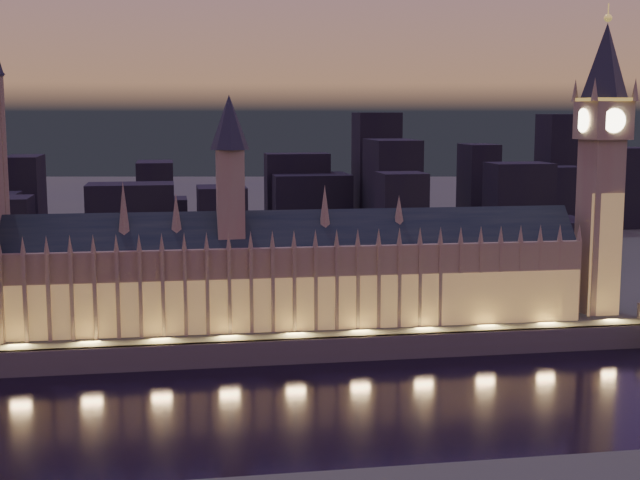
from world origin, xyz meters
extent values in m
plane|color=black|center=(0.00, 0.00, 0.00)|extent=(2000.00, 2000.00, 0.00)
cube|color=#40453E|center=(0.00, 520.00, 4.00)|extent=(2000.00, 960.00, 8.00)
cube|color=#565047|center=(0.00, 41.00, 4.00)|extent=(2000.00, 2.50, 8.00)
cube|color=#966C58|center=(-4.18, 62.00, 22.00)|extent=(200.24, 22.52, 28.00)
cube|color=tan|center=(-4.18, 51.75, 17.00)|extent=(200.00, 0.50, 18.00)
cube|color=black|center=(-4.18, 62.00, 39.00)|extent=(200.19, 18.78, 16.26)
cube|color=#966C58|center=(-24.18, 62.00, 52.00)|extent=(9.00, 9.00, 32.00)
cone|color=#21232E|center=(-24.18, 62.00, 77.00)|extent=(13.00, 13.00, 18.00)
cube|color=#966C58|center=(-97.04, 51.40, 22.00)|extent=(1.20, 1.20, 28.00)
cube|color=#966C58|center=(-89.90, 51.40, 22.00)|extent=(1.20, 1.20, 28.00)
cone|color=#966C58|center=(-89.90, 52.00, 39.00)|extent=(2.00, 2.00, 6.00)
cube|color=#966C58|center=(-82.75, 51.40, 22.00)|extent=(1.20, 1.20, 28.00)
cone|color=#966C58|center=(-82.75, 52.00, 39.00)|extent=(2.00, 2.00, 6.00)
cube|color=#966C58|center=(-75.61, 51.40, 22.00)|extent=(1.20, 1.20, 28.00)
cone|color=#966C58|center=(-75.61, 52.00, 39.00)|extent=(2.00, 2.00, 6.00)
cube|color=#966C58|center=(-68.47, 51.40, 22.00)|extent=(1.20, 1.20, 28.00)
cone|color=#966C58|center=(-68.47, 52.00, 39.00)|extent=(2.00, 2.00, 6.00)
cube|color=#966C58|center=(-61.33, 51.40, 22.00)|extent=(1.20, 1.20, 28.00)
cone|color=#966C58|center=(-61.33, 52.00, 39.00)|extent=(2.00, 2.00, 6.00)
cube|color=#966C58|center=(-54.18, 51.40, 22.00)|extent=(1.20, 1.20, 28.00)
cone|color=#966C58|center=(-54.18, 52.00, 39.00)|extent=(2.00, 2.00, 6.00)
cube|color=#966C58|center=(-47.04, 51.40, 22.00)|extent=(1.20, 1.20, 28.00)
cone|color=#966C58|center=(-47.04, 52.00, 39.00)|extent=(2.00, 2.00, 6.00)
cube|color=#966C58|center=(-39.90, 51.40, 22.00)|extent=(1.20, 1.20, 28.00)
cone|color=#966C58|center=(-39.90, 52.00, 39.00)|extent=(2.00, 2.00, 6.00)
cube|color=#966C58|center=(-32.75, 51.40, 22.00)|extent=(1.20, 1.20, 28.00)
cone|color=#966C58|center=(-32.75, 52.00, 39.00)|extent=(2.00, 2.00, 6.00)
cube|color=#966C58|center=(-25.61, 51.40, 22.00)|extent=(1.20, 1.20, 28.00)
cone|color=#966C58|center=(-25.61, 52.00, 39.00)|extent=(2.00, 2.00, 6.00)
cube|color=#966C58|center=(-18.47, 51.40, 22.00)|extent=(1.20, 1.20, 28.00)
cone|color=#966C58|center=(-18.47, 52.00, 39.00)|extent=(2.00, 2.00, 6.00)
cube|color=#966C58|center=(-11.33, 51.40, 22.00)|extent=(1.20, 1.20, 28.00)
cone|color=#966C58|center=(-11.33, 52.00, 39.00)|extent=(2.00, 2.00, 6.00)
cube|color=#966C58|center=(-4.18, 51.40, 22.00)|extent=(1.20, 1.20, 28.00)
cone|color=#966C58|center=(-4.18, 52.00, 39.00)|extent=(2.00, 2.00, 6.00)
cube|color=#966C58|center=(2.96, 51.40, 22.00)|extent=(1.20, 1.20, 28.00)
cone|color=#966C58|center=(2.96, 52.00, 39.00)|extent=(2.00, 2.00, 6.00)
cube|color=#966C58|center=(10.10, 51.40, 22.00)|extent=(1.20, 1.20, 28.00)
cone|color=#966C58|center=(10.10, 52.00, 39.00)|extent=(2.00, 2.00, 6.00)
cube|color=#966C58|center=(17.25, 51.40, 22.00)|extent=(1.20, 1.20, 28.00)
cone|color=#966C58|center=(17.25, 52.00, 39.00)|extent=(2.00, 2.00, 6.00)
cube|color=#966C58|center=(24.39, 51.40, 22.00)|extent=(1.20, 1.20, 28.00)
cone|color=#966C58|center=(24.39, 52.00, 39.00)|extent=(2.00, 2.00, 6.00)
cube|color=#966C58|center=(31.53, 51.40, 22.00)|extent=(1.20, 1.20, 28.00)
cone|color=#966C58|center=(31.53, 52.00, 39.00)|extent=(2.00, 2.00, 6.00)
cube|color=#966C58|center=(38.67, 51.40, 22.00)|extent=(1.20, 1.20, 28.00)
cone|color=#966C58|center=(38.67, 52.00, 39.00)|extent=(2.00, 2.00, 6.00)
cube|color=#966C58|center=(45.82, 51.40, 22.00)|extent=(1.20, 1.20, 28.00)
cone|color=#966C58|center=(45.82, 52.00, 39.00)|extent=(2.00, 2.00, 6.00)
cube|color=#966C58|center=(52.96, 51.40, 22.00)|extent=(1.20, 1.20, 28.00)
cone|color=#966C58|center=(52.96, 52.00, 39.00)|extent=(2.00, 2.00, 6.00)
cube|color=#966C58|center=(60.10, 51.40, 22.00)|extent=(1.20, 1.20, 28.00)
cone|color=#966C58|center=(60.10, 52.00, 39.00)|extent=(2.00, 2.00, 6.00)
cube|color=#966C58|center=(67.25, 51.40, 22.00)|extent=(1.20, 1.20, 28.00)
cone|color=#966C58|center=(67.25, 52.00, 39.00)|extent=(2.00, 2.00, 6.00)
cube|color=#966C58|center=(74.39, 51.40, 22.00)|extent=(1.20, 1.20, 28.00)
cone|color=#966C58|center=(74.39, 52.00, 39.00)|extent=(2.00, 2.00, 6.00)
cube|color=#966C58|center=(81.53, 51.40, 22.00)|extent=(1.20, 1.20, 28.00)
cone|color=#966C58|center=(81.53, 52.00, 39.00)|extent=(2.00, 2.00, 6.00)
cube|color=#966C58|center=(88.67, 51.40, 22.00)|extent=(1.20, 1.20, 28.00)
cone|color=#966C58|center=(88.67, 52.00, 39.00)|extent=(2.00, 2.00, 6.00)
cube|color=#966C58|center=(95.82, 51.40, 22.00)|extent=(1.20, 1.20, 28.00)
cone|color=#966C58|center=(95.82, 52.00, 39.00)|extent=(2.00, 2.00, 6.00)
cone|color=#966C58|center=(-59.18, 62.00, 49.00)|extent=(4.40, 4.40, 18.00)
cone|color=#966C58|center=(-42.18, 62.00, 47.00)|extent=(4.40, 4.40, 14.00)
cone|color=#966C58|center=(7.82, 62.00, 48.00)|extent=(4.40, 4.40, 16.00)
cone|color=#966C58|center=(33.82, 62.00, 46.00)|extent=(4.40, 4.40, 12.00)
cylinder|color=#966C58|center=(-99.00, 73.00, 49.98)|extent=(4.40, 4.40, 83.95)
cube|color=#966C58|center=(108.00, 62.00, 39.34)|extent=(13.54, 13.54, 62.68)
cube|color=tan|center=(108.00, 55.80, 30.00)|extent=(12.00, 0.50, 44.00)
cube|color=#966C58|center=(108.00, 62.00, 77.37)|extent=(15.00, 15.00, 13.38)
cube|color=#F2C64C|center=(108.00, 62.00, 84.66)|extent=(15.75, 15.75, 1.20)
cone|color=#21232E|center=(108.00, 62.00, 98.26)|extent=(18.00, 18.00, 26.00)
sphere|color=#F2C64C|center=(108.00, 62.00, 112.76)|extent=(2.80, 2.80, 2.80)
cylinder|color=#F2C64C|center=(108.00, 62.00, 115.26)|extent=(0.40, 0.40, 5.00)
cylinder|color=#FFF2BF|center=(108.00, 54.25, 77.37)|extent=(8.40, 0.50, 8.40)
cylinder|color=#FFF2BF|center=(108.00, 69.75, 77.37)|extent=(8.40, 0.50, 8.40)
cylinder|color=#FFF2BF|center=(100.25, 62.00, 77.37)|extent=(0.50, 8.40, 8.40)
cylinder|color=#FFF2BF|center=(115.75, 62.00, 77.37)|extent=(0.50, 8.40, 8.40)
cone|color=#966C58|center=(100.50, 54.50, 88.06)|extent=(2.60, 2.60, 8.00)
cone|color=#966C58|center=(100.50, 69.50, 88.06)|extent=(2.60, 2.60, 8.00)
cone|color=#966C58|center=(115.50, 54.50, 88.06)|extent=(2.60, 2.60, 8.00)
cone|color=#966C58|center=(115.50, 69.50, 88.06)|extent=(2.60, 2.60, 8.00)
cube|color=black|center=(59.92, 130.59, 19.29)|extent=(19.03, 19.80, 22.59)
cube|color=black|center=(55.83, 142.01, 31.05)|extent=(19.65, 20.18, 46.10)
cube|color=black|center=(37.37, 287.29, 24.67)|extent=(19.44, 30.73, 33.34)
cube|color=black|center=(31.00, 293.60, 31.84)|extent=(37.76, 19.44, 47.69)
cube|color=black|center=(-51.97, 249.55, 31.02)|extent=(18.99, 34.57, 46.05)
cube|color=black|center=(-21.83, 157.00, 27.94)|extent=(21.11, 25.14, 39.88)
cube|color=black|center=(-61.56, 168.67, 28.39)|extent=(38.19, 23.57, 40.78)
cube|color=black|center=(170.90, 282.97, 18.43)|extent=(43.78, 39.06, 20.87)
cube|color=black|center=(-129.69, 315.96, 31.23)|extent=(19.72, 40.72, 46.47)
cube|color=black|center=(36.76, 279.78, 26.18)|extent=(44.53, 36.65, 36.36)
cube|color=black|center=(-54.79, 299.85, 18.73)|extent=(40.45, 27.15, 21.47)
cube|color=black|center=(-114.89, 158.07, 26.25)|extent=(24.19, 23.03, 36.51)
cube|color=black|center=(77.43, 245.55, 36.57)|extent=(24.63, 41.01, 57.14)
cube|color=black|center=(-134.37, 260.53, 22.48)|extent=(18.33, 34.81, 28.97)
cube|color=black|center=(42.59, 174.58, 19.36)|extent=(44.15, 42.43, 22.71)
cube|color=black|center=(129.07, 189.31, 31.50)|extent=(30.39, 22.61, 47.01)
cube|color=black|center=(181.57, 259.49, 28.20)|extent=(28.33, 19.81, 40.39)
cube|color=black|center=(143.42, 170.48, 18.26)|extent=(24.83, 31.49, 20.53)
cube|color=black|center=(147.66, 301.59, 34.10)|extent=(19.19, 29.53, 52.20)
cube|color=black|center=(81.18, 300.00, 43.92)|extent=(26.00, 26.00, 71.84)
cube|color=black|center=(202.13, 300.00, 43.40)|extent=(26.00, 26.00, 70.80)
camera|label=1|loc=(-43.60, -234.83, 80.50)|focal=50.00mm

